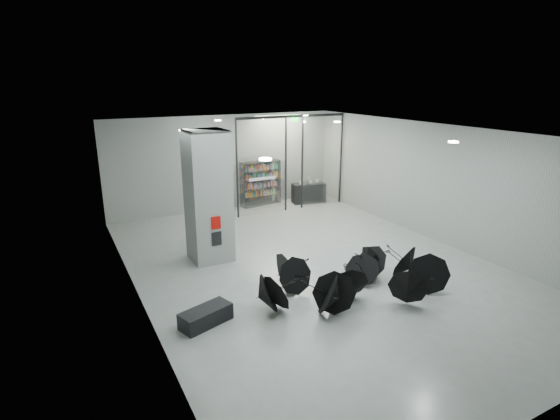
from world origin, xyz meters
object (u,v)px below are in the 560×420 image
column (208,197)px  umbrella_cluster (347,283)px  bookshelf (261,183)px  shop_counter (309,193)px  bench (206,316)px

column → umbrella_cluster: bearing=-59.6°
column → bookshelf: size_ratio=2.02×
column → shop_counter: column is taller
umbrella_cluster → bookshelf: bearing=79.2°
column → bookshelf: (4.01, 4.75, -1.01)m
bench → shop_counter: 10.79m
bookshelf → shop_counter: (2.10, -0.65, -0.55)m
shop_counter → umbrella_cluster: size_ratio=0.25×
column → bookshelf: column is taller
bench → umbrella_cluster: (3.73, -0.34, 0.11)m
column → bookshelf: 6.30m
column → umbrella_cluster: column is taller
column → umbrella_cluster: size_ratio=0.68×
bench → bookshelf: size_ratio=0.61×
bench → bookshelf: (5.40, 8.39, 0.80)m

